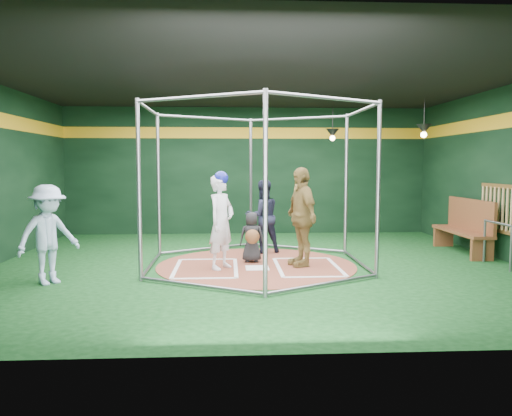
{
  "coord_description": "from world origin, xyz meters",
  "views": [
    {
      "loc": [
        -0.53,
        -9.4,
        1.93
      ],
      "look_at": [
        0.0,
        0.1,
        1.1
      ],
      "focal_mm": 35.0,
      "sensor_mm": 36.0,
      "label": 1
    }
  ],
  "objects": [
    {
      "name": "dugout_bench",
      "position": [
        4.64,
        1.11,
        0.61
      ],
      "size": [
        0.47,
        2.03,
        1.19
      ],
      "color": "brown",
      "rests_on": "ground"
    },
    {
      "name": "batter_figure",
      "position": [
        -0.66,
        -0.28,
        0.91
      ],
      "size": [
        0.7,
        0.76,
        1.8
      ],
      "color": "silver",
      "rests_on": "clay_disc"
    },
    {
      "name": "bat_rack",
      "position": [
        4.93,
        0.4,
        1.05
      ],
      "size": [
        0.07,
        1.25,
        0.98
      ],
      "color": "brown",
      "rests_on": "room_shell"
    },
    {
      "name": "bystander_blue",
      "position": [
        -3.43,
        -1.27,
        0.81
      ],
      "size": [
        1.14,
        1.17,
        1.61
      ],
      "primitive_type": "imported",
      "rotation": [
        0.0,
        0.0,
        0.84
      ],
      "color": "#AEC7E6",
      "rests_on": "ground"
    },
    {
      "name": "batter_box_right",
      "position": [
        0.95,
        -0.25,
        0.02
      ],
      "size": [
        1.17,
        1.77,
        0.01
      ],
      "color": "white",
      "rests_on": "clay_disc"
    },
    {
      "name": "batting_cage",
      "position": [
        -0.0,
        -0.0,
        1.5
      ],
      "size": [
        4.05,
        4.67,
        3.0
      ],
      "color": "gray",
      "rests_on": "ground"
    },
    {
      "name": "room_shell",
      "position": [
        0.0,
        0.01,
        1.75
      ],
      "size": [
        10.1,
        9.1,
        3.53
      ],
      "color": "#0B3311",
      "rests_on": "ground"
    },
    {
      "name": "home_plate",
      "position": [
        0.0,
        -0.3,
        0.02
      ],
      "size": [
        0.43,
        0.43,
        0.01
      ],
      "primitive_type": "cube",
      "color": "white",
      "rests_on": "clay_disc"
    },
    {
      "name": "umpire",
      "position": [
        0.21,
        1.36,
        0.8
      ],
      "size": [
        0.91,
        0.79,
        1.58
      ],
      "primitive_type": "imported",
      "rotation": [
        0.0,
        0.0,
        3.43
      ],
      "color": "black",
      "rests_on": "clay_disc"
    },
    {
      "name": "visitor_leopard",
      "position": [
        0.85,
        -0.08,
        0.95
      ],
      "size": [
        0.73,
        1.18,
        1.87
      ],
      "primitive_type": "imported",
      "rotation": [
        0.0,
        0.0,
        -1.3
      ],
      "color": "#AD8F4A",
      "rests_on": "clay_disc"
    },
    {
      "name": "pendant_lamp_near",
      "position": [
        2.2,
        3.6,
        2.74
      ],
      "size": [
        0.34,
        0.34,
        0.9
      ],
      "color": "black",
      "rests_on": "room_shell"
    },
    {
      "name": "catcher_figure",
      "position": [
        -0.07,
        0.29,
        0.51
      ],
      "size": [
        0.51,
        0.57,
        0.99
      ],
      "color": "black",
      "rests_on": "clay_disc"
    },
    {
      "name": "clay_disc",
      "position": [
        0.0,
        0.0,
        0.01
      ],
      "size": [
        3.8,
        3.8,
        0.01
      ],
      "primitive_type": "cylinder",
      "color": "brown",
      "rests_on": "ground"
    },
    {
      "name": "pendant_lamp_far",
      "position": [
        4.0,
        2.0,
        2.74
      ],
      "size": [
        0.34,
        0.34,
        0.9
      ],
      "color": "black",
      "rests_on": "room_shell"
    },
    {
      "name": "steel_railing",
      "position": [
        4.55,
        -0.34,
        0.57
      ],
      "size": [
        0.05,
        0.99,
        0.85
      ],
      "color": "gray",
      "rests_on": "ground"
    },
    {
      "name": "batter_box_left",
      "position": [
        -0.95,
        -0.25,
        0.02
      ],
      "size": [
        1.17,
        1.77,
        0.01
      ],
      "color": "white",
      "rests_on": "clay_disc"
    }
  ]
}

